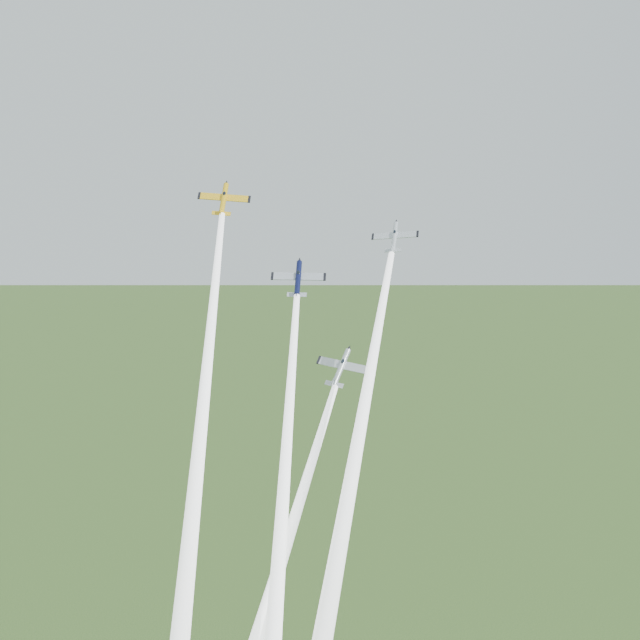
{
  "coord_description": "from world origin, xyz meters",
  "views": [
    {
      "loc": [
        2.92,
        -123.57,
        110.26
      ],
      "look_at": [
        0.0,
        -6.0,
        92.0
      ],
      "focal_mm": 45.0,
      "sensor_mm": 36.0,
      "label": 1
    }
  ],
  "objects_px": {
    "plane_yellow": "(224,199)",
    "plane_silver_low": "(341,368)",
    "plane_navy": "(298,279)",
    "plane_silver_right": "(394,237)"
  },
  "relations": [
    {
      "from": "plane_yellow",
      "to": "plane_navy",
      "type": "bearing_deg",
      "value": -32.65
    },
    {
      "from": "plane_yellow",
      "to": "plane_silver_low",
      "type": "height_order",
      "value": "plane_yellow"
    },
    {
      "from": "plane_silver_low",
      "to": "plane_silver_right",
      "type": "bearing_deg",
      "value": 66.93
    },
    {
      "from": "plane_yellow",
      "to": "plane_silver_right",
      "type": "height_order",
      "value": "plane_yellow"
    },
    {
      "from": "plane_yellow",
      "to": "plane_navy",
      "type": "distance_m",
      "value": 18.92
    },
    {
      "from": "plane_silver_right",
      "to": "plane_silver_low",
      "type": "relative_size",
      "value": 0.9
    },
    {
      "from": "plane_yellow",
      "to": "plane_navy",
      "type": "relative_size",
      "value": 1.0
    },
    {
      "from": "plane_navy",
      "to": "plane_silver_right",
      "type": "relative_size",
      "value": 1.17
    },
    {
      "from": "plane_yellow",
      "to": "plane_navy",
      "type": "xyz_separation_m",
      "value": [
        12.4,
        -7.64,
        -12.08
      ]
    },
    {
      "from": "plane_yellow",
      "to": "plane_silver_right",
      "type": "relative_size",
      "value": 1.17
    }
  ]
}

